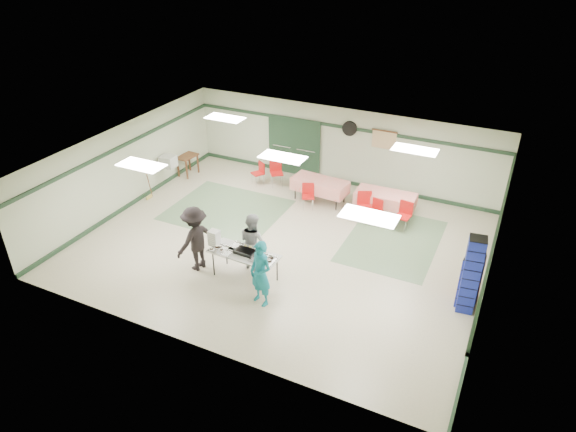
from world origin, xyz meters
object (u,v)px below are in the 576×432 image
at_px(crate_stack_blue_b, 471,275).
at_px(printer_table, 187,159).
at_px(chair_loose_b, 259,171).
at_px(broom, 148,178).
at_px(dining_table_b, 320,185).
at_px(volunteer_dark, 195,239).
at_px(volunteer_grey, 253,241).
at_px(chair_c, 405,213).
at_px(office_printer, 168,161).
at_px(serving_table, 244,255).
at_px(chair_loose_a, 276,170).
at_px(chair_d, 308,193).
at_px(volunteer_teal, 261,274).
at_px(crate_stack_blue_a, 470,282).
at_px(chair_b, 364,203).
at_px(crate_stack_red, 472,274).
at_px(dining_table_a, 385,199).
at_px(chair_a, 376,209).

relative_size(crate_stack_blue_b, printer_table, 2.49).
relative_size(chair_loose_b, broom, 0.56).
bearing_deg(dining_table_b, chair_loose_b, 178.36).
xyz_separation_m(volunteer_dark, crate_stack_blue_b, (6.68, 1.30, 0.10)).
xyz_separation_m(volunteer_grey, chair_loose_b, (-2.25, 4.51, -0.31)).
distance_m(volunteer_grey, dining_table_b, 4.25).
bearing_deg(volunteer_grey, printer_table, -16.53).
relative_size(chair_c, broom, 0.61).
relative_size(dining_table_b, chair_c, 2.11).
xyz_separation_m(chair_loose_b, office_printer, (-2.69, -1.53, 0.45)).
bearing_deg(printer_table, serving_table, -37.93).
xyz_separation_m(chair_c, chair_loose_a, (-4.79, 1.03, 0.01)).
distance_m(chair_d, chair_loose_b, 2.37).
height_order(serving_table, chair_loose_a, chair_loose_a).
distance_m(dining_table_b, chair_d, 0.60).
bearing_deg(volunteer_grey, chair_loose_b, -40.70).
bearing_deg(chair_d, volunteer_dark, -131.24).
height_order(volunteer_teal, crate_stack_blue_a, volunteer_teal).
height_order(volunteer_grey, dining_table_b, volunteer_grey).
bearing_deg(chair_b, chair_loose_a, 139.04).
height_order(serving_table, chair_b, chair_b).
bearing_deg(chair_b, printer_table, 152.22).
relative_size(crate_stack_blue_a, crate_stack_blue_b, 0.68).
relative_size(printer_table, office_printer, 1.63).
distance_m(volunteer_teal, dining_table_b, 5.51).
bearing_deg(chair_loose_a, volunteer_dark, -122.63).
height_order(dining_table_b, crate_stack_red, crate_stack_red).
xyz_separation_m(dining_table_a, chair_b, (-0.49, -0.57, 0.00)).
height_order(crate_stack_blue_a, printer_table, crate_stack_blue_a).
bearing_deg(chair_loose_a, serving_table, -108.21).
bearing_deg(chair_a, dining_table_b, -178.73).
bearing_deg(printer_table, chair_loose_a, 16.14).
bearing_deg(chair_b, crate_stack_blue_b, -65.51).
relative_size(dining_table_b, crate_stack_red, 1.37).
bearing_deg(dining_table_b, volunteer_teal, -77.40).
bearing_deg(dining_table_b, chair_d, -101.21).
bearing_deg(dining_table_b, chair_c, -6.11).
xyz_separation_m(serving_table, chair_d, (-0.08, 4.19, -0.21)).
distance_m(chair_loose_a, chair_loose_b, 0.59).
bearing_deg(office_printer, chair_d, 6.31).
bearing_deg(crate_stack_blue_a, dining_table_a, 131.23).
bearing_deg(chair_loose_a, volunteer_teal, -103.08).
relative_size(volunteer_dark, broom, 1.25).
relative_size(chair_d, broom, 0.57).
xyz_separation_m(dining_table_a, crate_stack_red, (3.02, -3.09, 0.11)).
relative_size(serving_table, volunteer_teal, 1.08).
bearing_deg(chair_loose_a, crate_stack_blue_a, -65.75).
distance_m(chair_c, chair_d, 3.12).
distance_m(volunteer_grey, chair_loose_b, 5.05).
distance_m(chair_loose_a, office_printer, 3.70).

